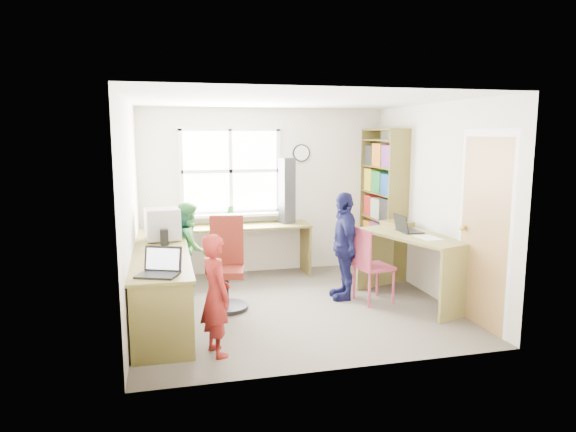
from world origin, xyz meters
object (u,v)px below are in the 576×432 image
(swivel_chair, at_px, (227,269))
(potted_plant, at_px, (229,215))
(wooden_chair, at_px, (369,262))
(laptop_left, at_px, (160,268))
(cd_tower, at_px, (287,191))
(l_desk, at_px, (181,283))
(crt_monitor, at_px, (163,224))
(right_desk, at_px, (414,253))
(person_red, at_px, (216,295))
(bookshelf, at_px, (383,205))
(person_navy, at_px, (344,246))
(person_green, at_px, (189,248))
(laptop_right, at_px, (406,228))

(swivel_chair, xyz_separation_m, potted_plant, (0.20, 1.33, 0.43))
(wooden_chair, bearing_deg, laptop_left, -170.30)
(swivel_chair, relative_size, potted_plant, 3.77)
(swivel_chair, xyz_separation_m, cd_tower, (1.04, 1.28, 0.76))
(l_desk, height_order, crt_monitor, crt_monitor)
(right_desk, height_order, person_red, person_red)
(wooden_chair, bearing_deg, l_desk, 175.20)
(swivel_chair, bearing_deg, l_desk, -129.68)
(l_desk, distance_m, person_red, 0.89)
(right_desk, height_order, laptop_left, laptop_left)
(right_desk, bearing_deg, laptop_left, 177.19)
(potted_plant, distance_m, person_red, 2.67)
(right_desk, bearing_deg, swivel_chair, 154.06)
(crt_monitor, bearing_deg, laptop_left, -98.58)
(bookshelf, height_order, potted_plant, bookshelf)
(laptop_left, height_order, person_red, person_red)
(laptop_left, bearing_deg, crt_monitor, 111.00)
(person_navy, bearing_deg, bookshelf, 142.38)
(wooden_chair, relative_size, person_red, 0.80)
(person_green, bearing_deg, cd_tower, -60.90)
(crt_monitor, relative_size, person_green, 0.37)
(swivel_chair, height_order, crt_monitor, crt_monitor)
(swivel_chair, relative_size, person_green, 0.92)
(laptop_right, xyz_separation_m, person_red, (-2.45, -1.12, -0.32))
(cd_tower, xyz_separation_m, person_green, (-1.43, -0.59, -0.63))
(right_desk, relative_size, crt_monitor, 3.61)
(laptop_right, bearing_deg, right_desk, -166.51)
(person_navy, bearing_deg, person_green, -104.50)
(crt_monitor, bearing_deg, right_desk, -22.09)
(wooden_chair, distance_m, potted_plant, 2.19)
(bookshelf, xyz_separation_m, crt_monitor, (-3.12, -0.57, -0.05))
(wooden_chair, xyz_separation_m, potted_plant, (-1.49, 1.56, 0.40))
(swivel_chair, xyz_separation_m, laptop_left, (-0.74, -1.12, 0.34))
(l_desk, xyz_separation_m, laptop_left, (-0.20, -0.67, 0.35))
(crt_monitor, bearing_deg, wooden_chair, -23.30)
(potted_plant, height_order, person_green, person_green)
(wooden_chair, height_order, potted_plant, potted_plant)
(person_green, distance_m, person_navy, 1.97)
(laptop_left, height_order, laptop_right, laptop_right)
(bookshelf, xyz_separation_m, person_navy, (-0.96, -1.01, -0.34))
(right_desk, distance_m, swivel_chair, 2.27)
(bookshelf, height_order, crt_monitor, bookshelf)
(l_desk, relative_size, potted_plant, 10.32)
(wooden_chair, distance_m, laptop_left, 2.61)
(right_desk, relative_size, laptop_right, 4.79)
(crt_monitor, height_order, laptop_right, crt_monitor)
(l_desk, relative_size, person_navy, 2.22)
(right_desk, xyz_separation_m, crt_monitor, (-2.95, 0.77, 0.34))
(laptop_right, relative_size, potted_plant, 1.15)
(cd_tower, relative_size, potted_plant, 3.30)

